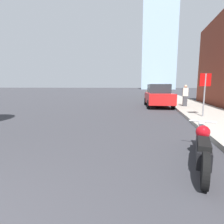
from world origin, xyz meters
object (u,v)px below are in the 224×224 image
(stop_sign, at_px, (205,87))
(motorcycle, at_px, (203,146))
(parked_car_silver, at_px, (152,90))
(pedestrian, at_px, (185,95))
(parked_car_green, at_px, (153,91))
(parked_car_black, at_px, (152,89))
(parked_car_yellow, at_px, (155,92))
(parked_car_red, at_px, (158,96))

(stop_sign, bearing_deg, motorcycle, -105.35)
(parked_car_silver, bearing_deg, pedestrian, -92.45)
(parked_car_silver, height_order, pedestrian, pedestrian)
(parked_car_green, xyz_separation_m, stop_sign, (1.83, -26.47, 0.79))
(parked_car_black, relative_size, stop_sign, 2.24)
(parked_car_yellow, distance_m, parked_car_silver, 20.91)
(parked_car_green, bearing_deg, parked_car_silver, 95.89)
(parked_car_red, bearing_deg, parked_car_green, 84.39)
(parked_car_yellow, height_order, pedestrian, parked_car_yellow)
(motorcycle, relative_size, stop_sign, 1.29)
(parked_car_silver, relative_size, stop_sign, 1.98)
(parked_car_yellow, bearing_deg, parked_car_green, 84.37)
(pedestrian, bearing_deg, parked_car_black, 92.31)
(motorcycle, xyz_separation_m, parked_car_green, (-0.36, 31.79, 0.41))
(stop_sign, bearing_deg, parked_car_yellow, 96.63)
(parked_car_green, bearing_deg, parked_car_black, 95.41)
(parked_car_silver, distance_m, stop_sign, 37.18)
(parked_car_silver, distance_m, parked_car_black, 11.46)
(motorcycle, bearing_deg, parked_car_silver, 103.73)
(parked_car_silver, xyz_separation_m, pedestrian, (1.89, -32.56, 0.13))
(parked_car_red, relative_size, pedestrian, 2.87)
(parked_car_yellow, height_order, stop_sign, stop_sign)
(parked_car_black, distance_m, stop_sign, 48.63)
(stop_sign, bearing_deg, parked_car_green, 93.95)
(parked_car_green, distance_m, parked_car_silver, 10.66)
(motorcycle, xyz_separation_m, stop_sign, (1.46, 5.32, 1.20))
(parked_car_black, bearing_deg, pedestrian, -91.54)
(motorcycle, bearing_deg, stop_sign, 87.81)
(parked_car_green, distance_m, parked_car_black, 22.12)
(parked_car_red, height_order, parked_car_black, parked_car_red)
(stop_sign, bearing_deg, pedestrian, 90.00)
(parked_car_black, xyz_separation_m, stop_sign, (1.78, -48.59, 0.72))
(parked_car_yellow, relative_size, parked_car_green, 1.15)
(pedestrian, bearing_deg, motorcycle, -98.40)
(parked_car_red, distance_m, parked_car_green, 21.37)
(parked_car_red, relative_size, parked_car_yellow, 0.98)
(motorcycle, distance_m, parked_car_red, 10.44)
(parked_car_green, bearing_deg, pedestrian, -79.70)
(motorcycle, relative_size, parked_car_red, 0.59)
(stop_sign, height_order, pedestrian, stop_sign)
(parked_car_yellow, bearing_deg, parked_car_black, 84.50)
(parked_car_green, distance_m, pedestrian, 21.98)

